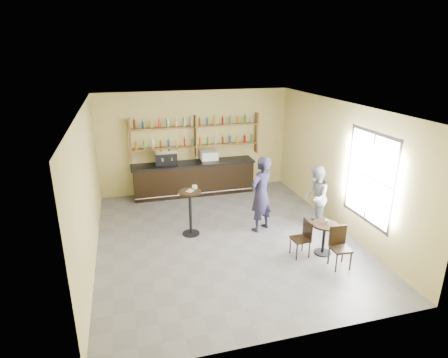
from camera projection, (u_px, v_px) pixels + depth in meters
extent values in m
plane|color=slate|center=(225.00, 238.00, 9.16)|extent=(7.00, 7.00, 0.00)
plane|color=white|center=(225.00, 107.00, 8.10)|extent=(7.00, 7.00, 0.00)
plane|color=#CABC72|center=(195.00, 142.00, 11.82)|extent=(7.00, 0.00, 7.00)
plane|color=#CABC72|center=(289.00, 251.00, 5.44)|extent=(7.00, 0.00, 7.00)
plane|color=#CABC72|center=(88.00, 189.00, 7.88)|extent=(0.00, 7.00, 7.00)
plane|color=#CABC72|center=(340.00, 166.00, 9.38)|extent=(0.00, 7.00, 7.00)
plane|color=white|center=(370.00, 178.00, 8.25)|extent=(0.00, 2.00, 2.00)
cube|color=white|center=(190.00, 191.00, 8.99)|extent=(0.22, 0.22, 0.00)
torus|color=#BC9244|center=(190.00, 190.00, 8.98)|extent=(0.14, 0.14, 0.04)
imported|color=white|center=(195.00, 187.00, 9.10)|extent=(0.17, 0.17, 0.10)
imported|color=black|center=(261.00, 194.00, 9.29)|extent=(0.84, 0.74, 1.94)
imported|color=white|center=(327.00, 222.00, 8.25)|extent=(0.11, 0.11, 0.10)
imported|color=gray|center=(315.00, 197.00, 9.52)|extent=(0.94, 1.00, 1.63)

